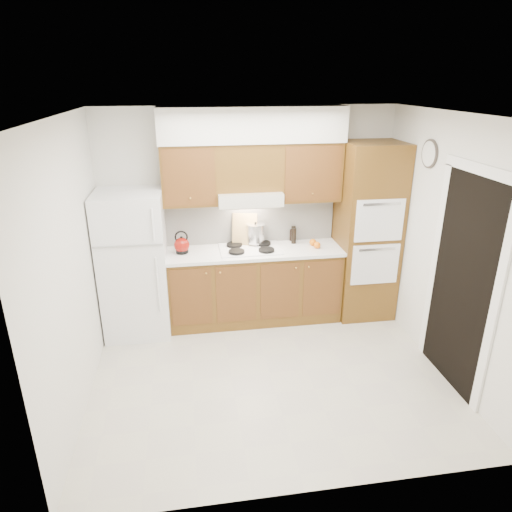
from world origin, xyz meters
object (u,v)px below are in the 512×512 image
Objects in this scene: kettle at (182,245)px; oven_cabinet at (367,232)px; fridge at (134,264)px; stock_pot at (256,234)px.

oven_cabinet is at bearing -14.74° from kettle.
stock_pot is (1.47, 0.23, 0.23)m from fridge.
oven_cabinet reaches higher than kettle.
oven_cabinet reaches higher than fridge.
fridge is 0.59m from kettle.
oven_cabinet is at bearing 0.70° from fridge.
oven_cabinet is 9.41× the size of stock_pot.
oven_cabinet is (2.85, 0.03, 0.24)m from fridge.
stock_pot is at bearing 171.97° from oven_cabinet.
fridge is at bearing -171.16° from stock_pot.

